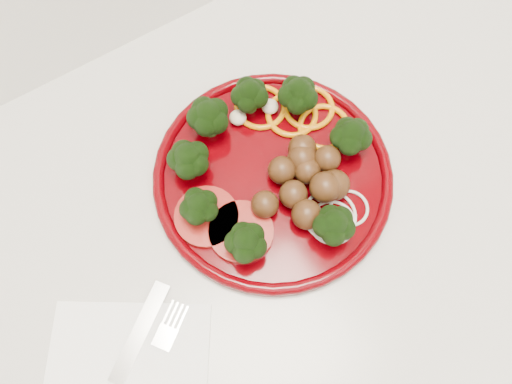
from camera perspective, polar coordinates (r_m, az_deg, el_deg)
counter at (r=1.01m, az=-5.88°, el=-14.74°), size 2.40×0.60×0.90m
plate at (r=0.58m, az=1.91°, el=2.44°), size 0.28×0.28×0.06m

